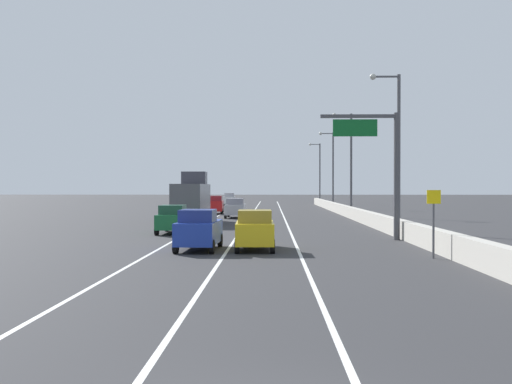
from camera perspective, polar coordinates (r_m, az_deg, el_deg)
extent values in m
plane|color=#2D2D30|center=(71.61, 1.29, -2.00)|extent=(320.00, 320.00, 0.00)
cube|color=silver|center=(62.87, -3.75, -2.35)|extent=(0.16, 130.00, 0.00)
cube|color=silver|center=(62.66, -0.56, -2.36)|extent=(0.16, 130.00, 0.00)
cube|color=silver|center=(62.63, 2.64, -2.36)|extent=(0.16, 130.00, 0.00)
cube|color=#B2ADA3|center=(48.28, 10.98, -2.58)|extent=(0.60, 120.00, 1.10)
cylinder|color=#47474C|center=(36.50, 13.15, 1.44)|extent=(0.36, 0.36, 7.50)
cube|color=#47474C|center=(36.34, 9.66, 7.07)|extent=(4.50, 0.20, 0.20)
cube|color=#0C5923|center=(36.12, 9.33, 5.99)|extent=(2.60, 0.10, 1.00)
cylinder|color=#4C4C51|center=(27.60, 16.40, -3.56)|extent=(0.10, 0.10, 2.40)
cube|color=yellow|center=(27.50, 16.43, -0.45)|extent=(0.60, 0.04, 0.60)
cylinder|color=#4C4C51|center=(43.30, 13.32, 3.59)|extent=(0.24, 0.24, 10.96)
cube|color=#4C4C51|center=(43.73, 12.16, 10.59)|extent=(1.80, 0.12, 0.12)
sphere|color=beige|center=(43.58, 10.98, 10.63)|extent=(0.44, 0.44, 0.44)
cylinder|color=#4C4C51|center=(65.50, 8.97, 2.55)|extent=(0.24, 0.24, 10.96)
cube|color=#4C4C51|center=(65.80, 8.19, 7.20)|extent=(1.80, 0.12, 0.12)
sphere|color=beige|center=(65.70, 7.40, 7.21)|extent=(0.44, 0.44, 0.44)
cylinder|color=#4C4C51|center=(87.97, 7.28, 2.04)|extent=(0.24, 0.24, 10.96)
cube|color=#4C4C51|center=(88.19, 6.70, 5.50)|extent=(1.80, 0.12, 0.12)
sphere|color=beige|center=(88.11, 6.11, 5.51)|extent=(0.44, 0.44, 0.44)
cylinder|color=#4C4C51|center=(110.46, 6.05, 1.73)|extent=(0.24, 0.24, 10.96)
cube|color=#4C4C51|center=(110.63, 5.58, 4.49)|extent=(1.80, 0.12, 0.12)
sphere|color=beige|center=(110.57, 5.12, 4.49)|extent=(0.44, 0.44, 0.44)
cube|color=#B7B7BC|center=(60.85, -1.95, -1.65)|extent=(1.94, 4.53, 1.02)
cube|color=gray|center=(60.38, -1.98, -0.90)|extent=(1.68, 2.05, 0.60)
cylinder|color=black|center=(62.74, -2.61, -2.05)|extent=(0.23, 0.68, 0.68)
cylinder|color=black|center=(62.62, -1.04, -2.05)|extent=(0.23, 0.68, 0.68)
cylinder|color=black|center=(59.15, -2.90, -2.20)|extent=(0.23, 0.68, 0.68)
cylinder|color=black|center=(59.02, -1.24, -2.21)|extent=(0.23, 0.68, 0.68)
cube|color=red|center=(70.04, -3.88, -1.31)|extent=(1.96, 4.56, 1.14)
cube|color=maroon|center=(69.57, -3.90, -0.61)|extent=(1.65, 2.08, 0.60)
cylinder|color=black|center=(71.90, -4.45, -1.72)|extent=(0.25, 0.69, 0.68)
cylinder|color=black|center=(71.82, -3.16, -1.72)|extent=(0.25, 0.69, 0.68)
cylinder|color=black|center=(68.32, -4.64, -1.84)|extent=(0.25, 0.69, 0.68)
cylinder|color=black|center=(68.23, -3.28, -1.84)|extent=(0.25, 0.69, 0.68)
cube|color=#1E389E|center=(30.14, -5.39, -3.80)|extent=(1.99, 4.38, 1.09)
cube|color=navy|center=(29.66, -5.51, -2.24)|extent=(1.70, 2.00, 0.60)
cylinder|color=black|center=(32.00, -6.45, -4.53)|extent=(0.24, 0.69, 0.68)
cylinder|color=black|center=(31.76, -3.40, -4.56)|extent=(0.24, 0.69, 0.68)
cylinder|color=black|center=(28.64, -7.59, -5.12)|extent=(0.24, 0.69, 0.68)
cylinder|color=black|center=(28.37, -4.19, -5.17)|extent=(0.24, 0.69, 0.68)
cube|color=white|center=(99.80, -2.52, -0.76)|extent=(1.82, 4.78, 1.15)
cube|color=#96969E|center=(99.31, -2.54, -0.26)|extent=(1.56, 2.17, 0.60)
cylinder|color=black|center=(101.77, -2.91, -1.06)|extent=(0.23, 0.68, 0.68)
cylinder|color=black|center=(101.70, -2.03, -1.06)|extent=(0.23, 0.68, 0.68)
cylinder|color=black|center=(97.94, -3.03, -1.12)|extent=(0.23, 0.68, 0.68)
cylinder|color=black|center=(97.86, -2.12, -1.12)|extent=(0.23, 0.68, 0.68)
cube|color=gold|center=(30.11, -0.11, -3.83)|extent=(1.93, 4.30, 1.05)
cube|color=olive|center=(29.64, -0.11, -2.30)|extent=(1.65, 1.95, 0.60)
cylinder|color=black|center=(31.85, -1.61, -4.55)|extent=(0.24, 0.69, 0.68)
cylinder|color=black|center=(31.84, 1.40, -4.55)|extent=(0.24, 0.69, 0.68)
cylinder|color=black|center=(28.50, -1.80, -5.14)|extent=(0.24, 0.69, 0.68)
cylinder|color=black|center=(28.50, 1.56, -5.15)|extent=(0.24, 0.69, 0.68)
cube|color=#196033|center=(41.06, -7.75, -2.73)|extent=(1.82, 4.49, 0.98)
cube|color=#1C4633|center=(40.58, -7.86, -1.65)|extent=(1.59, 2.03, 0.60)
cylinder|color=black|center=(42.98, -8.42, -3.24)|extent=(0.23, 0.68, 0.68)
cylinder|color=black|center=(42.72, -6.28, -3.26)|extent=(0.23, 0.68, 0.68)
cylinder|color=black|center=(39.48, -9.35, -3.57)|extent=(0.23, 0.68, 0.68)
cylinder|color=black|center=(39.20, -7.03, -3.60)|extent=(0.23, 0.68, 0.68)
cube|color=#4C4C51|center=(51.95, -6.09, -0.83)|extent=(2.54, 9.51, 2.86)
cube|color=#3A3A45|center=(54.01, -5.83, 1.33)|extent=(2.14, 2.12, 1.10)
cylinder|color=black|center=(56.15, -6.74, -2.19)|extent=(0.23, 1.00, 1.00)
cylinder|color=black|center=(55.91, -4.46, -2.20)|extent=(0.23, 1.00, 1.00)
cylinder|color=black|center=(48.15, -7.97, -2.64)|extent=(0.23, 1.00, 1.00)
cylinder|color=black|center=(47.87, -5.31, -2.66)|extent=(0.23, 1.00, 1.00)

